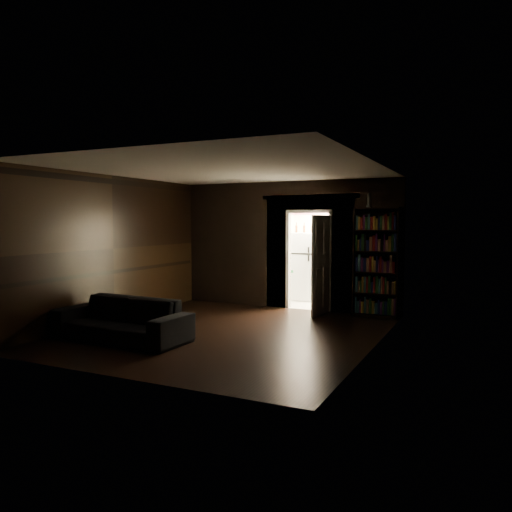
{
  "coord_description": "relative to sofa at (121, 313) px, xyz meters",
  "views": [
    {
      "loc": [
        4.08,
        -7.47,
        1.93
      ],
      "look_at": [
        0.11,
        0.9,
        1.28
      ],
      "focal_mm": 35.0,
      "sensor_mm": 36.0,
      "label": 1
    }
  ],
  "objects": [
    {
      "name": "room_walls",
      "position": [
        1.32,
        2.24,
        1.24
      ],
      "size": [
        5.02,
        5.61,
        2.84
      ],
      "color": "black",
      "rests_on": "ground"
    },
    {
      "name": "door",
      "position": [
        2.25,
        3.48,
        0.58
      ],
      "size": [
        0.14,
        0.85,
        2.05
      ],
      "primitive_type": "cube",
      "rotation": [
        0.0,
        0.0,
        1.46
      ],
      "color": "white",
      "rests_on": "ground"
    },
    {
      "name": "bottles",
      "position": [
        1.27,
        5.15,
        1.33
      ],
      "size": [
        0.61,
        0.17,
        0.24
      ],
      "primitive_type": "cube",
      "rotation": [
        0.0,
        0.0,
        0.16
      ],
      "color": "black",
      "rests_on": "refrigerator"
    },
    {
      "name": "sofa",
      "position": [
        0.0,
        0.0,
        0.0
      ],
      "size": [
        2.33,
        1.08,
        0.88
      ],
      "primitive_type": "imported",
      "rotation": [
        0.0,
        0.0,
        -0.04
      ],
      "color": "black",
      "rests_on": "ground"
    },
    {
      "name": "ground",
      "position": [
        1.33,
        1.17,
        -0.44
      ],
      "size": [
        5.5,
        5.5,
        0.0
      ],
      "primitive_type": "plane",
      "color": "black",
      "rests_on": "ground"
    },
    {
      "name": "figurine",
      "position": [
        3.16,
        3.74,
        1.9
      ],
      "size": [
        0.12,
        0.12,
        0.28
      ],
      "primitive_type": "cube",
      "rotation": [
        0.0,
        0.0,
        -0.31
      ],
      "color": "silver",
      "rests_on": "bookshelf"
    },
    {
      "name": "refrigerator",
      "position": [
        1.23,
        5.2,
        0.38
      ],
      "size": [
        0.94,
        0.91,
        1.65
      ],
      "primitive_type": "cube",
      "rotation": [
        0.0,
        0.0,
        -0.38
      ],
      "color": "white",
      "rests_on": "ground"
    },
    {
      "name": "kitchen_alcove",
      "position": [
        1.83,
        5.04,
        0.77
      ],
      "size": [
        2.2,
        1.8,
        2.6
      ],
      "color": "#B7AEA0",
      "rests_on": "ground"
    },
    {
      "name": "bookshelf",
      "position": [
        3.33,
        3.72,
        0.66
      ],
      "size": [
        0.93,
        0.42,
        2.2
      ],
      "primitive_type": "cube",
      "rotation": [
        0.0,
        0.0,
        -0.11
      ],
      "color": "black",
      "rests_on": "ground"
    }
  ]
}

